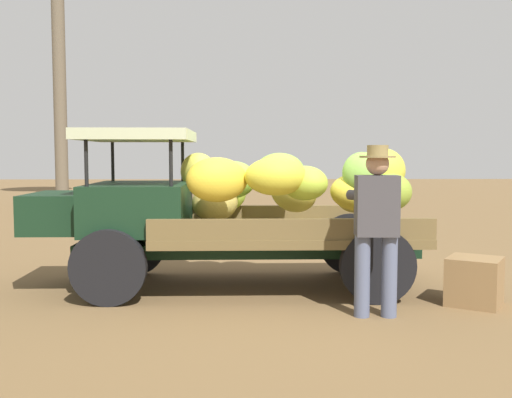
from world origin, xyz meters
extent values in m
plane|color=brown|center=(0.00, 0.00, 0.00)|extent=(60.00, 60.00, 0.00)
cube|color=black|center=(0.02, 0.08, 0.45)|extent=(4.00, 0.46, 0.16)
cylinder|color=black|center=(1.47, 0.89, 0.40)|extent=(0.80, 0.14, 0.79)
cylinder|color=black|center=(1.48, -0.71, 0.40)|extent=(0.80, 0.14, 0.79)
cylinder|color=black|center=(-1.33, 0.88, 0.40)|extent=(0.80, 0.14, 0.79)
cylinder|color=black|center=(-1.32, -0.72, 0.40)|extent=(0.80, 0.14, 0.79)
cube|color=brown|center=(-0.43, 0.08, 0.63)|extent=(3.01, 1.74, 0.10)
cube|color=brown|center=(-0.43, 0.88, 0.79)|extent=(3.00, 0.10, 0.22)
cube|color=brown|center=(-0.42, -0.72, 0.79)|extent=(3.00, 0.10, 0.22)
cube|color=black|center=(1.27, 0.09, 0.95)|extent=(1.11, 1.53, 0.55)
cube|color=black|center=(2.17, 0.10, 0.90)|extent=(0.71, 1.07, 0.44)
cylinder|color=black|center=(1.71, 0.74, 1.50)|extent=(0.04, 0.04, 0.55)
cylinder|color=black|center=(1.72, -0.55, 1.50)|extent=(0.04, 0.04, 0.55)
cylinder|color=black|center=(0.83, 0.73, 1.50)|extent=(0.04, 0.04, 0.55)
cylinder|color=black|center=(0.84, -0.56, 1.50)|extent=(0.04, 0.04, 0.55)
cube|color=#B8C098|center=(1.27, 0.09, 1.78)|extent=(1.23, 1.53, 0.12)
ellipsoid|color=gold|center=(-1.31, -0.13, 1.06)|extent=(0.68, 0.59, 0.46)
ellipsoid|color=#89C336|center=(-0.37, -0.26, 1.36)|extent=(0.76, 0.69, 0.46)
ellipsoid|color=#D5CF3E|center=(-1.55, 0.17, 1.38)|extent=(0.76, 0.75, 0.54)
ellipsoid|color=#80B344|center=(-1.23, 0.54, 1.36)|extent=(0.46, 0.50, 0.57)
ellipsoid|color=gold|center=(0.63, -0.51, 1.34)|extent=(0.52, 0.64, 0.62)
ellipsoid|color=yellow|center=(-0.28, 0.73, 1.33)|extent=(0.70, 0.55, 0.47)
ellipsoid|color=#B3D039|center=(-0.59, 0.62, 1.25)|extent=(0.70, 0.70, 0.40)
ellipsoid|color=gold|center=(-0.52, -0.03, 1.12)|extent=(0.77, 0.75, 0.60)
ellipsoid|color=#7FAF35|center=(0.18, -0.05, 1.26)|extent=(0.59, 0.48, 0.46)
ellipsoid|color=yellow|center=(0.35, 0.70, 1.30)|extent=(0.77, 0.63, 0.52)
ellipsoid|color=gold|center=(-1.21, 0.45, 1.15)|extent=(0.75, 0.71, 0.56)
ellipsoid|color=#8FAB35|center=(-1.57, 0.40, 1.14)|extent=(0.63, 0.58, 0.43)
ellipsoid|color=#CCB354|center=(0.40, 0.04, 1.00)|extent=(0.76, 0.75, 0.49)
ellipsoid|color=#AFD13B|center=(0.32, -0.53, 1.05)|extent=(0.79, 0.75, 0.51)
cylinder|color=slate|center=(-1.07, 1.37, 0.39)|extent=(0.15, 0.15, 0.79)
cylinder|color=slate|center=(-1.33, 1.38, 0.39)|extent=(0.15, 0.15, 0.79)
cube|color=#423F44|center=(-1.20, 1.37, 1.08)|extent=(0.41, 0.26, 0.58)
cylinder|color=#423F44|center=(-1.10, 1.27, 1.16)|extent=(0.32, 0.38, 0.10)
cylinder|color=#423F44|center=(-1.30, 1.27, 1.16)|extent=(0.34, 0.37, 0.10)
sphere|color=tan|center=(-1.20, 1.37, 1.47)|extent=(0.22, 0.22, 0.22)
cylinder|color=olive|center=(-1.20, 1.37, 1.54)|extent=(0.34, 0.34, 0.02)
cylinder|color=olive|center=(-1.20, 1.37, 1.60)|extent=(0.20, 0.20, 0.10)
cube|color=olive|center=(-2.33, 0.95, 0.25)|extent=(0.70, 0.69, 0.50)
cylinder|color=brown|center=(5.63, -11.31, 5.22)|extent=(0.39, 0.39, 10.44)
camera|label=1|loc=(0.08, 6.94, 1.57)|focal=41.45mm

